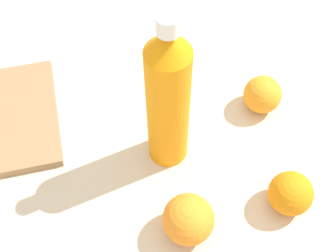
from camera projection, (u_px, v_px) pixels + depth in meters
ground_plane at (170, 129)px, 0.86m from camera, size 2.40×2.40×0.00m
water_bottle at (168, 100)px, 0.71m from camera, size 0.07×0.07×0.32m
orange_0 at (291, 193)px, 0.75m from camera, size 0.07×0.07×0.07m
orange_1 at (262, 95)px, 0.86m from camera, size 0.07×0.07×0.07m
orange_2 at (188, 219)px, 0.72m from camera, size 0.08×0.08×0.08m
cutting_board at (14, 117)px, 0.86m from camera, size 0.26×0.20×0.02m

